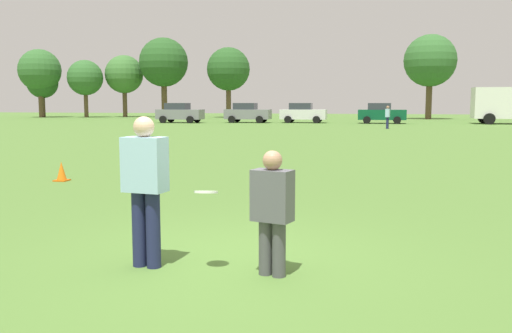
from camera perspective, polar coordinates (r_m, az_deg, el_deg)
ground_plane at (r=6.92m, az=-3.06°, el=-9.66°), size 167.03×167.03×0.00m
player_thrower at (r=6.58m, az=-11.35°, el=-1.67°), size 0.52×0.35×1.78m
player_defender at (r=6.16m, az=1.69°, el=-4.18°), size 0.49×0.37×1.41m
frisbee at (r=6.26m, az=-5.17°, el=-2.64°), size 0.27×0.27×0.07m
traffic_cone at (r=14.45m, az=-19.40°, el=-0.51°), size 0.32×0.32×0.48m
parked_car_near_left at (r=51.82m, az=-7.88°, el=5.51°), size 4.22×2.25×1.82m
parked_car_mid_left at (r=51.64m, az=-0.90°, el=5.56°), size 4.22×2.25×1.82m
parked_car_center at (r=51.47m, az=4.85°, el=5.54°), size 4.22×2.25×1.82m
parked_car_mid_right at (r=51.03m, az=12.79°, el=5.39°), size 4.22×2.25×1.82m
bystander_far_jogger at (r=41.07m, az=13.40°, el=5.10°), size 0.35×0.50×1.65m
tree_west_oak at (r=74.45m, az=-21.15°, el=8.03°), size 3.80×3.80×6.18m
tree_west_maple at (r=73.99m, az=-21.39°, el=9.19°), size 5.14×5.14×8.35m
tree_center_elm at (r=72.43m, az=-17.19°, el=8.71°), size 4.35×4.35×7.07m
tree_east_birch at (r=72.87m, az=-13.43°, el=9.20°), size 4.79×4.79×7.79m
tree_east_oak at (r=70.64m, az=-9.50°, el=10.51°), size 6.04×6.04×9.82m
tree_far_east_pine at (r=68.31m, az=-2.86°, el=9.97°), size 5.23×5.23×8.50m
tree_far_west_pine at (r=64.87m, az=17.51°, el=10.33°), size 5.73×5.73×9.30m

